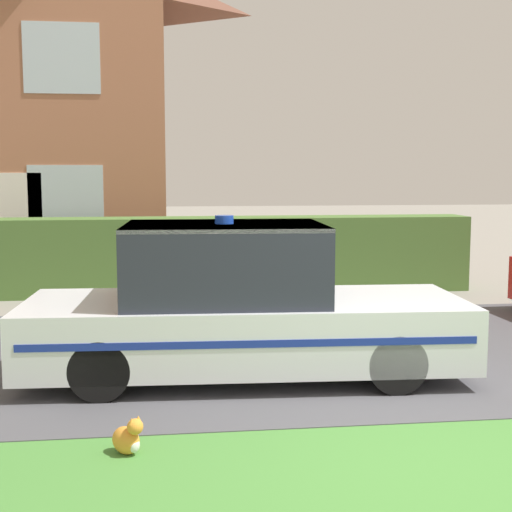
# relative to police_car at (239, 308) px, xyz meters

# --- Properties ---
(ground_plane) EXTENTS (80.00, 80.00, 0.00)m
(ground_plane) POSITION_rel_police_car_xyz_m (1.18, -2.48, -0.72)
(ground_plane) COLOR gray
(road_strip) EXTENTS (28.00, 5.08, 0.01)m
(road_strip) POSITION_rel_police_car_xyz_m (1.18, 0.94, -0.72)
(road_strip) COLOR #4C4C51
(road_strip) RESTS_ON ground
(lawn_verge) EXTENTS (28.00, 2.73, 0.01)m
(lawn_verge) POSITION_rel_police_car_xyz_m (1.18, -2.96, -0.72)
(lawn_verge) COLOR #478438
(lawn_verge) RESTS_ON ground
(garden_hedge) EXTENTS (9.12, 0.84, 1.33)m
(garden_hedge) POSITION_rel_police_car_xyz_m (0.07, 5.23, -0.06)
(garden_hedge) COLOR #4C7233
(garden_hedge) RESTS_ON ground
(police_car) EXTENTS (4.56, 1.85, 1.66)m
(police_car) POSITION_rel_police_car_xyz_m (0.00, 0.00, 0.00)
(police_car) COLOR black
(police_car) RESTS_ON road_strip
(cat) EXTENTS (0.29, 0.35, 0.31)m
(cat) POSITION_rel_police_car_xyz_m (-1.04, -1.95, -0.59)
(cat) COLOR orange
(cat) RESTS_ON ground
(wheelie_bin) EXTENTS (0.64, 0.68, 1.06)m
(wheelie_bin) POSITION_rel_police_car_xyz_m (-3.50, 5.12, -0.19)
(wheelie_bin) COLOR #474C8C
(wheelie_bin) RESTS_ON ground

